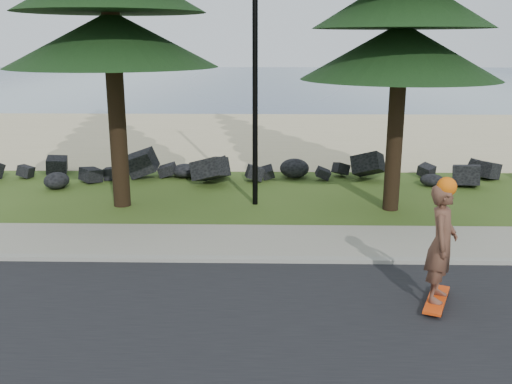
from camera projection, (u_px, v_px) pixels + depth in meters
The scene contains 9 objects.
ground at pixel (252, 246), 12.07m from camera, with size 160.00×160.00×0.00m, color #344F18.
road at pixel (242, 362), 7.72m from camera, with size 160.00×7.00×0.02m, color black.
kerb at pixel (250, 260), 11.19m from camera, with size 160.00×0.20×0.10m, color gray.
sidewalk at pixel (252, 241), 12.25m from camera, with size 160.00×2.00×0.08m, color #9D9783.
beach_sand at pixel (261, 135), 26.07m from camera, with size 160.00×15.00×0.01m, color tan.
ocean at pixel (266, 80), 61.31m from camera, with size 160.00×58.00×0.01m, color #384F6B.
seawall_boulders at pixel (257, 182), 17.48m from camera, with size 60.00×2.40×1.10m, color black, non-canonical shape.
lamp_post at pixel (255, 44), 14.09m from camera, with size 0.25×0.14×8.14m.
skateboarder at pixel (442, 244), 9.09m from camera, with size 0.72×1.18×2.16m.
Camera 1 is at (0.34, -11.35, 4.24)m, focal length 40.00 mm.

